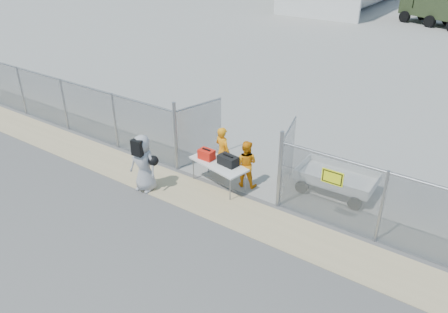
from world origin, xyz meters
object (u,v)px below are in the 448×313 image
Objects in this scene: folding_table at (219,174)px; security_worker_right at (246,164)px; security_worker_left at (223,151)px; utility_trailer at (336,181)px; visitor at (143,163)px.

security_worker_right is at bearing 48.75° from folding_table.
security_worker_left is 3.83m from utility_trailer.
visitor is at bearing 69.85° from security_worker_left.
folding_table is 0.95m from security_worker_right.
visitor reaches higher than utility_trailer.
security_worker_right is at bearing -153.48° from utility_trailer.
security_worker_right is (0.70, 0.53, 0.38)m from folding_table.
visitor is at bearing -147.54° from utility_trailer.
utility_trailer is at bearing 41.81° from folding_table.
utility_trailer is (2.58, 1.36, -0.42)m from security_worker_right.
folding_table is 1.24× the size of security_worker_right.
visitor reaches higher than security_worker_right.
visitor is 6.17m from utility_trailer.
security_worker_right reaches higher than utility_trailer.
security_worker_left is 2.69m from visitor.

